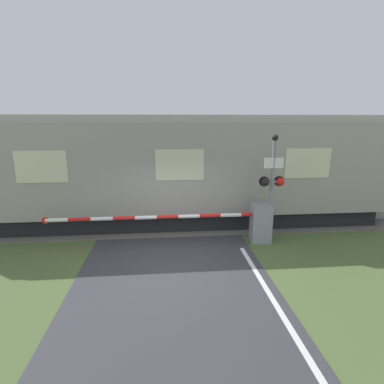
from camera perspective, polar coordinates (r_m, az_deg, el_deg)
ground_plane at (r=7.94m, az=-3.76°, el=-14.26°), size 80.00×80.00×0.00m
track_bed at (r=11.26m, az=-4.27°, el=-5.51°), size 36.00×3.20×0.13m
train at (r=10.78m, az=-2.71°, el=4.36°), size 15.11×2.78×3.85m
crossing_barrier at (r=9.30m, az=9.35°, el=-5.66°), size 6.75×0.44×1.21m
signal_post at (r=9.12m, az=15.05°, el=1.59°), size 0.75×0.26×3.30m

